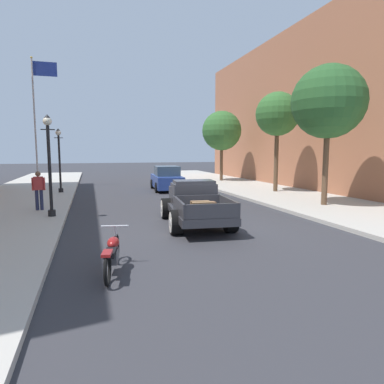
{
  "coord_description": "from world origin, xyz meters",
  "views": [
    {
      "loc": [
        -3.54,
        -10.92,
        2.62
      ],
      "look_at": [
        0.36,
        2.06,
        1.0
      ],
      "focal_mm": 31.71,
      "sensor_mm": 36.0,
      "label": 1
    }
  ],
  "objects_px": {
    "motorcycle_parked": "(112,253)",
    "pedestrian_sidewalk_left": "(39,188)",
    "street_lamp_near": "(49,158)",
    "street_lamp_far": "(59,155)",
    "car_background_blue": "(167,179)",
    "street_tree_second": "(277,115)",
    "flagpole": "(38,108)",
    "hotrod_truck_gunmetal": "(194,203)",
    "street_tree_nearest": "(328,102)",
    "street_tree_third": "(222,131)"
  },
  "relations": [
    {
      "from": "hotrod_truck_gunmetal",
      "to": "flagpole",
      "type": "height_order",
      "value": "flagpole"
    },
    {
      "from": "motorcycle_parked",
      "to": "street_lamp_far",
      "type": "height_order",
      "value": "street_lamp_far"
    },
    {
      "from": "street_lamp_far",
      "to": "flagpole",
      "type": "distance_m",
      "value": 6.33
    },
    {
      "from": "hotrod_truck_gunmetal",
      "to": "street_lamp_near",
      "type": "bearing_deg",
      "value": 157.11
    },
    {
      "from": "street_tree_second",
      "to": "street_tree_third",
      "type": "height_order",
      "value": "street_tree_second"
    },
    {
      "from": "flagpole",
      "to": "street_tree_third",
      "type": "height_order",
      "value": "flagpole"
    },
    {
      "from": "flagpole",
      "to": "street_tree_second",
      "type": "height_order",
      "value": "flagpole"
    },
    {
      "from": "car_background_blue",
      "to": "pedestrian_sidewalk_left",
      "type": "distance_m",
      "value": 9.91
    },
    {
      "from": "hotrod_truck_gunmetal",
      "to": "street_tree_third",
      "type": "xyz_separation_m",
      "value": [
        7.19,
        15.42,
        3.6
      ]
    },
    {
      "from": "street_tree_second",
      "to": "street_lamp_near",
      "type": "bearing_deg",
      "value": -158.89
    },
    {
      "from": "motorcycle_parked",
      "to": "car_background_blue",
      "type": "height_order",
      "value": "car_background_blue"
    },
    {
      "from": "motorcycle_parked",
      "to": "flagpole",
      "type": "xyz_separation_m",
      "value": [
        -3.88,
        19.78,
        5.33
      ]
    },
    {
      "from": "street_lamp_near",
      "to": "street_lamp_far",
      "type": "height_order",
      "value": "same"
    },
    {
      "from": "pedestrian_sidewalk_left",
      "to": "street_lamp_near",
      "type": "height_order",
      "value": "street_lamp_near"
    },
    {
      "from": "street_tree_third",
      "to": "street_tree_nearest",
      "type": "bearing_deg",
      "value": -91.46
    },
    {
      "from": "street_lamp_far",
      "to": "street_tree_second",
      "type": "relative_size",
      "value": 0.63
    },
    {
      "from": "flagpole",
      "to": "street_tree_second",
      "type": "xyz_separation_m",
      "value": [
        14.57,
        -8.38,
        -0.91
      ]
    },
    {
      "from": "car_background_blue",
      "to": "street_tree_second",
      "type": "height_order",
      "value": "street_tree_second"
    },
    {
      "from": "hotrod_truck_gunmetal",
      "to": "street_lamp_far",
      "type": "relative_size",
      "value": 1.31
    },
    {
      "from": "car_background_blue",
      "to": "street_tree_second",
      "type": "relative_size",
      "value": 0.72
    },
    {
      "from": "street_lamp_near",
      "to": "street_tree_third",
      "type": "height_order",
      "value": "street_tree_third"
    },
    {
      "from": "motorcycle_parked",
      "to": "street_tree_third",
      "type": "bearing_deg",
      "value": 62.34
    },
    {
      "from": "motorcycle_parked",
      "to": "street_tree_third",
      "type": "height_order",
      "value": "street_tree_third"
    },
    {
      "from": "street_lamp_near",
      "to": "pedestrian_sidewalk_left",
      "type": "bearing_deg",
      "value": 111.57
    },
    {
      "from": "car_background_blue",
      "to": "street_tree_second",
      "type": "bearing_deg",
      "value": -31.29
    },
    {
      "from": "car_background_blue",
      "to": "street_tree_nearest",
      "type": "xyz_separation_m",
      "value": [
        5.49,
        -9.19,
        4.07
      ]
    },
    {
      "from": "pedestrian_sidewalk_left",
      "to": "street_tree_third",
      "type": "relative_size",
      "value": 0.28
    },
    {
      "from": "car_background_blue",
      "to": "pedestrian_sidewalk_left",
      "type": "height_order",
      "value": "pedestrian_sidewalk_left"
    },
    {
      "from": "hotrod_truck_gunmetal",
      "to": "street_lamp_near",
      "type": "distance_m",
      "value": 5.74
    },
    {
      "from": "street_lamp_far",
      "to": "street_tree_third",
      "type": "relative_size",
      "value": 0.65
    },
    {
      "from": "motorcycle_parked",
      "to": "car_background_blue",
      "type": "relative_size",
      "value": 0.48
    },
    {
      "from": "street_tree_nearest",
      "to": "flagpole",
      "type": "bearing_deg",
      "value": 135.16
    },
    {
      "from": "pedestrian_sidewalk_left",
      "to": "flagpole",
      "type": "relative_size",
      "value": 0.18
    },
    {
      "from": "hotrod_truck_gunmetal",
      "to": "street_lamp_far",
      "type": "distance_m",
      "value": 11.73
    },
    {
      "from": "car_background_blue",
      "to": "street_lamp_far",
      "type": "height_order",
      "value": "street_lamp_far"
    },
    {
      "from": "motorcycle_parked",
      "to": "car_background_blue",
      "type": "bearing_deg",
      "value": 73.26
    },
    {
      "from": "hotrod_truck_gunmetal",
      "to": "flagpole",
      "type": "xyz_separation_m",
      "value": [
        -7.09,
        15.37,
        5.02
      ]
    },
    {
      "from": "car_background_blue",
      "to": "street_tree_nearest",
      "type": "distance_m",
      "value": 11.45
    },
    {
      "from": "car_background_blue",
      "to": "street_tree_third",
      "type": "xyz_separation_m",
      "value": [
        5.84,
        4.7,
        3.59
      ]
    },
    {
      "from": "motorcycle_parked",
      "to": "street_lamp_near",
      "type": "xyz_separation_m",
      "value": [
        -1.87,
        6.55,
        1.94
      ]
    },
    {
      "from": "street_lamp_near",
      "to": "street_tree_second",
      "type": "relative_size",
      "value": 0.63
    },
    {
      "from": "street_tree_nearest",
      "to": "street_tree_second",
      "type": "bearing_deg",
      "value": 83.22
    },
    {
      "from": "motorcycle_parked",
      "to": "street_lamp_near",
      "type": "height_order",
      "value": "street_lamp_near"
    },
    {
      "from": "motorcycle_parked",
      "to": "pedestrian_sidewalk_left",
      "type": "bearing_deg",
      "value": 107.08
    },
    {
      "from": "car_background_blue",
      "to": "street_lamp_far",
      "type": "relative_size",
      "value": 1.14
    },
    {
      "from": "motorcycle_parked",
      "to": "street_tree_second",
      "type": "bearing_deg",
      "value": 46.84
    },
    {
      "from": "flagpole",
      "to": "hotrod_truck_gunmetal",
      "type": "bearing_deg",
      "value": -65.25
    },
    {
      "from": "street_lamp_far",
      "to": "street_tree_nearest",
      "type": "relative_size",
      "value": 0.6
    },
    {
      "from": "motorcycle_parked",
      "to": "flagpole",
      "type": "bearing_deg",
      "value": 101.11
    },
    {
      "from": "pedestrian_sidewalk_left",
      "to": "street_tree_second",
      "type": "bearing_deg",
      "value": 13.7
    }
  ]
}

